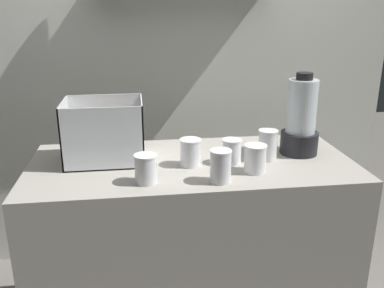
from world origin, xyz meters
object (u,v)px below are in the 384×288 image
(juice_cup_mango_far_left, at_px, (146,170))
(juice_cup_beet_right, at_px, (232,153))
(carrot_display_bin, at_px, (106,142))
(juice_cup_beet_middle, at_px, (221,168))
(juice_cup_mango_far_right, at_px, (255,160))
(blender_pitcher, at_px, (301,121))
(juice_cup_pomegranate_left, at_px, (191,154))
(juice_cup_orange_rightmost, at_px, (268,146))

(juice_cup_mango_far_left, height_order, juice_cup_beet_right, juice_cup_mango_far_left)
(carrot_display_bin, height_order, juice_cup_mango_far_left, carrot_display_bin)
(juice_cup_beet_middle, height_order, juice_cup_mango_far_right, juice_cup_beet_middle)
(blender_pitcher, relative_size, juice_cup_mango_far_right, 3.21)
(juice_cup_mango_far_left, bearing_deg, blender_pitcher, 19.06)
(juice_cup_pomegranate_left, xyz_separation_m, juice_cup_mango_far_right, (0.25, -0.11, 0.00))
(blender_pitcher, relative_size, juice_cup_orange_rightmost, 2.74)
(blender_pitcher, xyz_separation_m, juice_cup_mango_far_right, (-0.26, -0.19, -0.10))
(juice_cup_orange_rightmost, bearing_deg, carrot_display_bin, 172.29)
(carrot_display_bin, relative_size, juice_cup_mango_far_right, 2.90)
(blender_pitcher, xyz_separation_m, juice_cup_beet_middle, (-0.42, -0.27, -0.09))
(blender_pitcher, bearing_deg, juice_cup_beet_right, -165.39)
(carrot_display_bin, height_order, juice_cup_mango_far_right, carrot_display_bin)
(juice_cup_beet_right, relative_size, juice_cup_orange_rightmost, 0.80)
(carrot_display_bin, xyz_separation_m, juice_cup_mango_far_left, (0.16, -0.27, -0.03))
(blender_pitcher, bearing_deg, juice_cup_mango_far_right, -143.46)
(blender_pitcher, xyz_separation_m, juice_cup_beet_right, (-0.33, -0.09, -0.10))
(juice_cup_mango_far_left, xyz_separation_m, juice_cup_mango_far_right, (0.44, 0.05, 0.00))
(juice_cup_pomegranate_left, bearing_deg, juice_cup_beet_middle, -64.26)
(juice_cup_beet_middle, bearing_deg, juice_cup_pomegranate_left, 115.74)
(juice_cup_mango_far_left, height_order, juice_cup_beet_middle, juice_cup_beet_middle)
(blender_pitcher, relative_size, juice_cup_pomegranate_left, 3.18)
(blender_pitcher, height_order, juice_cup_mango_far_left, blender_pitcher)
(juice_cup_orange_rightmost, bearing_deg, blender_pitcher, 20.48)
(juice_cup_mango_far_right, height_order, juice_cup_orange_rightmost, juice_cup_orange_rightmost)
(juice_cup_mango_far_left, bearing_deg, carrot_display_bin, 120.66)
(juice_cup_beet_right, distance_m, juice_cup_mango_far_right, 0.13)
(juice_cup_pomegranate_left, xyz_separation_m, juice_cup_beet_middle, (0.09, -0.19, 0.01))
(blender_pitcher, distance_m, juice_cup_mango_far_right, 0.34)
(carrot_display_bin, distance_m, juice_cup_beet_middle, 0.54)
(carrot_display_bin, height_order, juice_cup_orange_rightmost, carrot_display_bin)
(blender_pitcher, bearing_deg, juice_cup_beet_middle, -146.97)
(carrot_display_bin, xyz_separation_m, juice_cup_orange_rightmost, (0.70, -0.09, -0.02))
(juice_cup_mango_far_left, height_order, juice_cup_pomegranate_left, juice_cup_pomegranate_left)
(carrot_display_bin, relative_size, juice_cup_pomegranate_left, 2.87)
(juice_cup_mango_far_left, distance_m, juice_cup_pomegranate_left, 0.25)
(carrot_display_bin, distance_m, juice_cup_orange_rightmost, 0.70)
(juice_cup_mango_far_left, bearing_deg, juice_cup_mango_far_right, 6.40)
(carrot_display_bin, bearing_deg, juice_cup_mango_far_right, -20.40)
(blender_pitcher, xyz_separation_m, juice_cup_orange_rightmost, (-0.17, -0.06, -0.09))
(blender_pitcher, relative_size, juice_cup_mango_far_left, 3.26)
(juice_cup_beet_middle, bearing_deg, carrot_display_bin, 145.65)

